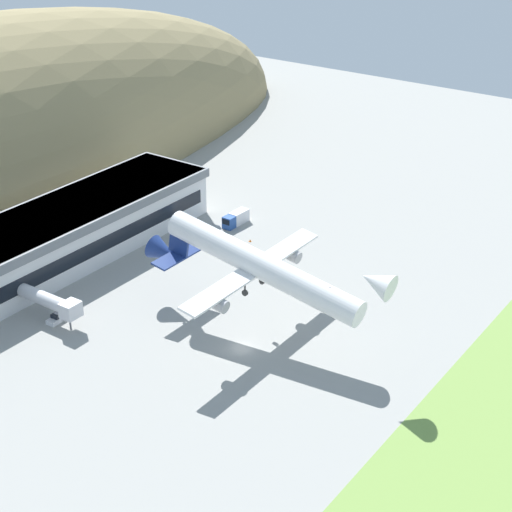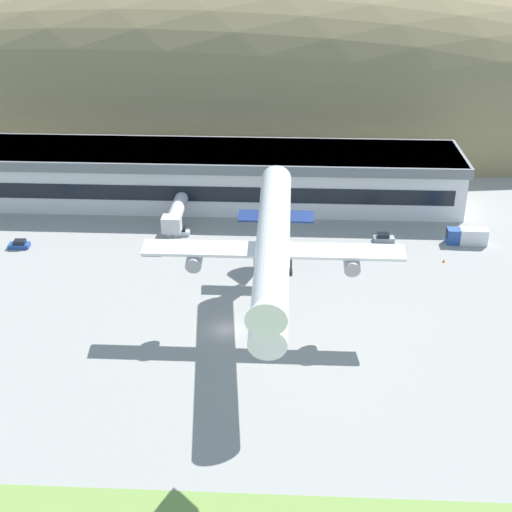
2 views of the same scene
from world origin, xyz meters
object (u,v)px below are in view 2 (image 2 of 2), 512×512
at_px(cargo_airplane, 273,247).
at_px(service_car_0, 19,245).
at_px(service_car_1, 179,231).
at_px(service_car_2, 384,238).
at_px(jetway_0, 176,214).
at_px(fuel_truck, 467,236).
at_px(traffic_cone_0, 444,261).
at_px(terminal_building, 180,172).

height_order(cargo_airplane, service_car_0, cargo_airplane).
xyz_separation_m(service_car_1, service_car_2, (37.98, -1.10, 0.01)).
xyz_separation_m(jetway_0, service_car_2, (38.47, -1.60, -3.34)).
bearing_deg(jetway_0, service_car_1, -45.97).
distance_m(cargo_airplane, service_car_0, 53.71).
bearing_deg(service_car_1, fuel_truck, -1.32).
distance_m(service_car_2, fuel_truck, 14.96).
bearing_deg(traffic_cone_0, service_car_2, 139.84).
distance_m(jetway_0, service_car_2, 38.65).
height_order(service_car_0, service_car_2, service_car_2).
xyz_separation_m(service_car_0, fuel_truck, (80.71, 5.89, 0.82)).
bearing_deg(cargo_airplane, fuel_truck, 41.37).
distance_m(jetway_0, service_car_0, 28.54).
bearing_deg(traffic_cone_0, service_car_1, 169.16).
bearing_deg(service_car_0, fuel_truck, 4.17).
distance_m(service_car_1, traffic_cone_0, 48.31).
height_order(cargo_airplane, service_car_2, cargo_airplane).
distance_m(terminal_building, fuel_truck, 58.29).
bearing_deg(terminal_building, service_car_2, -24.76).
height_order(terminal_building, traffic_cone_0, terminal_building).
bearing_deg(jetway_0, cargo_airplane, -59.52).
bearing_deg(terminal_building, jetway_0, -84.51).
distance_m(fuel_truck, traffic_cone_0, 9.65).
height_order(service_car_2, traffic_cone_0, service_car_2).
height_order(terminal_building, fuel_truck, terminal_building).
xyz_separation_m(terminal_building, traffic_cone_0, (49.56, -26.48, -5.93)).
bearing_deg(cargo_airplane, service_car_2, 57.32).
height_order(terminal_building, cargo_airplane, cargo_airplane).
relative_size(service_car_1, service_car_2, 1.15).
xyz_separation_m(cargo_airplane, traffic_cone_0, (29.04, 22.52, -12.59)).
xyz_separation_m(terminal_building, cargo_airplane, (20.52, -49.00, 6.66)).
distance_m(terminal_building, service_car_1, 18.39).
bearing_deg(cargo_airplane, service_car_0, 152.06).
height_order(jetway_0, fuel_truck, jetway_0).
bearing_deg(terminal_building, cargo_airplane, -67.28).
distance_m(terminal_building, service_car_2, 44.50).
distance_m(terminal_building, cargo_airplane, 53.54).
bearing_deg(service_car_0, traffic_cone_0, -1.51).
bearing_deg(traffic_cone_0, jetway_0, 168.68).
xyz_separation_m(jetway_0, service_car_0, (-27.30, -7.61, -3.38)).
height_order(cargo_airplane, fuel_truck, cargo_airplane).
distance_m(terminal_building, jetway_0, 17.11).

